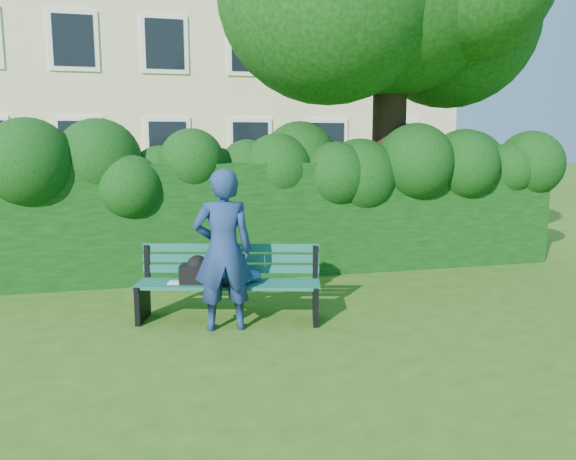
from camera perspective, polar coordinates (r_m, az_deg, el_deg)
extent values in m
plane|color=#2F5B16|center=(7.22, 1.17, -8.21)|extent=(80.00, 80.00, 0.00)
cube|color=beige|center=(21.08, -9.46, 19.52)|extent=(16.00, 8.00, 12.00)
cube|color=white|center=(16.72, -20.42, 8.04)|extent=(1.30, 0.08, 1.60)
cube|color=black|center=(16.68, -20.44, 8.03)|extent=(1.05, 0.04, 1.35)
cube|color=white|center=(16.64, -12.10, 8.40)|extent=(1.30, 0.08, 1.60)
cube|color=black|center=(16.60, -12.09, 8.40)|extent=(1.05, 0.04, 1.35)
cube|color=white|center=(16.90, -3.85, 8.59)|extent=(1.30, 0.08, 1.60)
cube|color=black|center=(16.86, -3.83, 8.58)|extent=(1.05, 0.04, 1.35)
cube|color=white|center=(17.49, 4.00, 8.60)|extent=(1.30, 0.08, 1.60)
cube|color=black|center=(17.45, 4.04, 8.60)|extent=(1.05, 0.04, 1.35)
cube|color=white|center=(18.37, 11.21, 8.47)|extent=(1.30, 0.08, 1.60)
cube|color=black|center=(18.34, 11.26, 8.47)|extent=(1.05, 0.04, 1.35)
cube|color=white|center=(16.93, -20.97, 17.54)|extent=(1.30, 0.08, 1.60)
cube|color=black|center=(16.89, -20.99, 17.56)|extent=(1.05, 0.04, 1.35)
cube|color=white|center=(16.85, -12.43, 17.96)|extent=(1.30, 0.08, 1.60)
cube|color=black|center=(16.81, -12.43, 17.98)|extent=(1.05, 0.04, 1.35)
cube|color=white|center=(17.11, -3.96, 18.01)|extent=(1.30, 0.08, 1.60)
cube|color=black|center=(17.07, -3.93, 18.03)|extent=(1.05, 0.04, 1.35)
cube|color=white|center=(17.69, 4.10, 17.71)|extent=(1.30, 0.08, 1.60)
cube|color=black|center=(17.65, 4.14, 17.73)|extent=(1.05, 0.04, 1.35)
cube|color=white|center=(18.56, 11.49, 17.15)|extent=(1.30, 0.08, 1.60)
cube|color=black|center=(18.53, 11.54, 17.16)|extent=(1.05, 0.04, 1.35)
cube|color=black|center=(9.12, -2.45, 1.23)|extent=(10.00, 1.00, 1.80)
cylinder|color=black|center=(9.86, 10.22, 9.94)|extent=(0.57, 0.57, 4.63)
sphere|color=black|center=(11.01, 16.18, 19.82)|extent=(3.08, 3.08, 3.08)
cube|color=#0E4843|center=(6.58, -6.26, -5.89)|extent=(2.13, 0.67, 0.04)
cube|color=#0E4843|center=(6.70, -6.13, -5.63)|extent=(2.13, 0.67, 0.04)
cube|color=#0E4843|center=(6.81, -6.00, -5.37)|extent=(2.13, 0.67, 0.04)
cube|color=#0E4843|center=(6.93, -5.88, -5.13)|extent=(2.13, 0.67, 0.04)
cube|color=#0E4843|center=(6.97, -5.82, -3.93)|extent=(2.11, 0.61, 0.10)
cube|color=#0E4843|center=(6.96, -5.82, -2.87)|extent=(2.11, 0.61, 0.10)
cube|color=#0E4843|center=(6.94, -5.83, -1.80)|extent=(2.11, 0.61, 0.10)
cube|color=black|center=(7.02, -14.54, -7.13)|extent=(0.19, 0.50, 0.44)
cube|color=black|center=(7.16, -14.12, -3.25)|extent=(0.07, 0.07, 0.45)
cube|color=black|center=(6.92, -14.73, -5.49)|extent=(0.17, 0.42, 0.05)
cube|color=black|center=(6.77, 2.80, -7.46)|extent=(0.19, 0.50, 0.44)
cube|color=black|center=(6.91, 2.77, -3.42)|extent=(0.07, 0.07, 0.45)
cube|color=black|center=(6.66, 2.83, -5.76)|extent=(0.17, 0.42, 0.05)
cube|color=white|center=(6.80, -11.30, -5.26)|extent=(0.21, 0.17, 0.02)
cube|color=black|center=(6.78, -9.16, -4.39)|extent=(0.46, 0.36, 0.22)
imported|color=navy|center=(6.36, -6.60, -2.06)|extent=(0.70, 0.48, 1.84)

